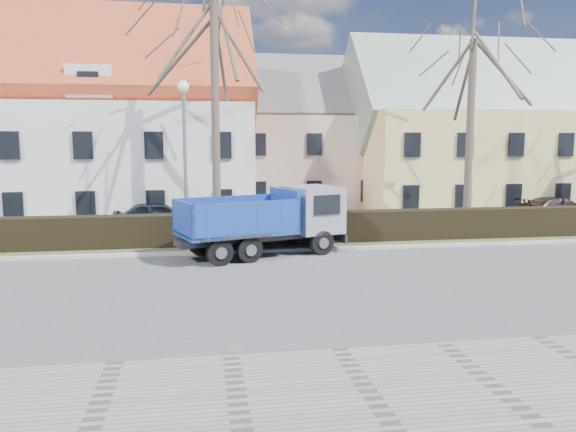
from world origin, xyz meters
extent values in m
plane|color=#4B4B4E|center=(0.00, 0.00, 0.00)|extent=(120.00, 120.00, 0.00)
cube|color=gray|center=(0.00, -8.50, 0.04)|extent=(80.00, 5.00, 0.08)
cube|color=#ADA9A2|center=(0.00, 4.60, 0.06)|extent=(80.00, 0.30, 0.12)
cube|color=#434E2C|center=(0.00, 6.20, 0.05)|extent=(80.00, 3.00, 0.10)
cube|color=black|center=(0.00, 6.00, 0.65)|extent=(60.00, 0.90, 1.30)
imported|color=black|center=(-4.70, 10.40, 0.73)|extent=(4.37, 1.99, 1.45)
imported|color=black|center=(16.51, 10.82, 0.65)|extent=(4.57, 2.15, 1.29)
camera|label=1|loc=(-2.77, -16.75, 4.31)|focal=35.00mm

